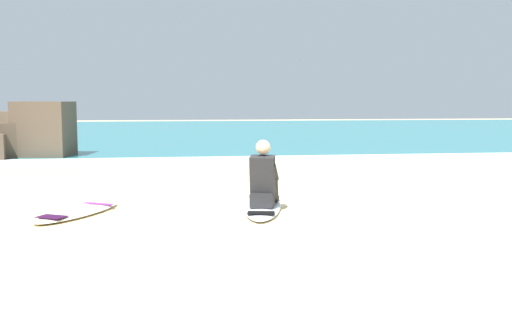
% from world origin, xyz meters
% --- Properties ---
extents(ground_plane, '(80.00, 80.00, 0.00)m').
position_xyz_m(ground_plane, '(0.00, 0.00, 0.00)').
color(ground_plane, beige).
extents(sea, '(80.00, 28.00, 0.10)m').
position_xyz_m(sea, '(0.00, 20.73, 0.05)').
color(sea, teal).
rests_on(sea, ground).
extents(breaking_foam, '(80.00, 0.90, 0.11)m').
position_xyz_m(breaking_foam, '(0.00, 7.03, 0.06)').
color(breaking_foam, white).
rests_on(breaking_foam, ground).
extents(surfboard_main, '(0.94, 2.33, 0.08)m').
position_xyz_m(surfboard_main, '(-0.14, 0.49, 0.04)').
color(surfboard_main, silver).
rests_on(surfboard_main, ground).
extents(surfer_seated, '(0.53, 0.77, 0.95)m').
position_xyz_m(surfer_seated, '(-0.16, 0.32, 0.44)').
color(surfer_seated, '#232326').
rests_on(surfer_seated, surfboard_main).
extents(surfboard_spare_near, '(1.27, 1.77, 0.08)m').
position_xyz_m(surfboard_spare_near, '(-2.75, 0.39, 0.04)').
color(surfboard_spare_near, '#EFE5C6').
rests_on(surfboard_spare_near, ground).
extents(rock_outcrop_distant, '(3.07, 2.69, 1.54)m').
position_xyz_m(rock_outcrop_distant, '(-5.37, 8.38, 0.67)').
color(rock_outcrop_distant, '#756656').
rests_on(rock_outcrop_distant, ground).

